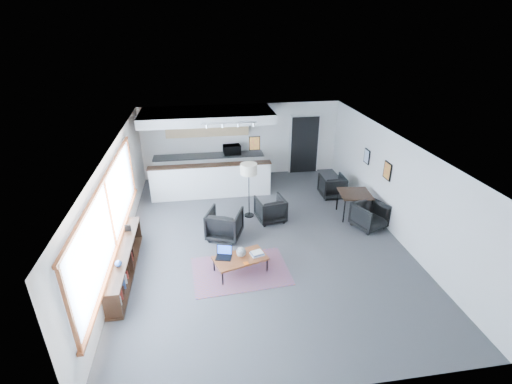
{
  "coord_description": "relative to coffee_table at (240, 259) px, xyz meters",
  "views": [
    {
      "loc": [
        -1.43,
        -8.2,
        5.28
      ],
      "look_at": [
        -0.11,
        0.4,
        1.18
      ],
      "focal_mm": 26.0,
      "sensor_mm": 36.0,
      "label": 1
    }
  ],
  "objects": [
    {
      "name": "room",
      "position": [
        0.73,
        1.31,
        0.95
      ],
      "size": [
        7.02,
        9.02,
        2.62
      ],
      "color": "#47474A",
      "rests_on": "ground"
    },
    {
      "name": "window",
      "position": [
        -2.73,
        0.41,
        1.1
      ],
      "size": [
        0.1,
        5.95,
        1.66
      ],
      "color": "#8CBFFF",
      "rests_on": "room"
    },
    {
      "name": "console",
      "position": [
        -2.57,
        0.26,
        -0.03
      ],
      "size": [
        0.35,
        3.0,
        0.8
      ],
      "color": "black",
      "rests_on": "floor"
    },
    {
      "name": "kitchenette",
      "position": [
        -0.47,
        5.02,
        1.02
      ],
      "size": [
        4.2,
        1.96,
        2.6
      ],
      "color": "white",
      "rests_on": "floor"
    },
    {
      "name": "doorway",
      "position": [
        3.03,
        5.73,
        0.72
      ],
      "size": [
        1.1,
        0.12,
        2.15
      ],
      "color": "black",
      "rests_on": "room"
    },
    {
      "name": "track_light",
      "position": [
        0.14,
        3.51,
        2.17
      ],
      "size": [
        1.6,
        0.07,
        0.15
      ],
      "color": "silver",
      "rests_on": "room"
    },
    {
      "name": "wall_art_lower",
      "position": [
        4.2,
        1.71,
        1.2
      ],
      "size": [
        0.03,
        0.38,
        0.48
      ],
      "color": "black",
      "rests_on": "room"
    },
    {
      "name": "wall_art_upper",
      "position": [
        4.2,
        3.01,
        1.15
      ],
      "size": [
        0.03,
        0.34,
        0.44
      ],
      "color": "black",
      "rests_on": "room"
    },
    {
      "name": "kilim_rug",
      "position": [
        -0.0,
        0.0,
        -0.35
      ],
      "size": [
        2.26,
        1.62,
        0.01
      ],
      "rotation": [
        0.0,
        0.0,
        0.07
      ],
      "color": "#6A3F51",
      "rests_on": "floor"
    },
    {
      "name": "coffee_table",
      "position": [
        0.0,
        0.0,
        0.0
      ],
      "size": [
        1.31,
        0.95,
        0.38
      ],
      "rotation": [
        0.0,
        0.0,
        0.3
      ],
      "color": "brown",
      "rests_on": "floor"
    },
    {
      "name": "laptop",
      "position": [
        -0.36,
        0.11,
        0.1
      ],
      "size": [
        0.41,
        0.37,
        0.25
      ],
      "rotation": [
        0.0,
        0.0,
        -0.26
      ],
      "color": "black",
      "rests_on": "coffee_table"
    },
    {
      "name": "ceramic_pot",
      "position": [
        0.02,
        0.05,
        0.14
      ],
      "size": [
        0.23,
        0.23,
        0.23
      ],
      "rotation": [
        0.0,
        0.0,
        0.29
      ],
      "color": "gray",
      "rests_on": "coffee_table"
    },
    {
      "name": "book_stack",
      "position": [
        0.39,
        0.04,
        0.07
      ],
      "size": [
        0.34,
        0.3,
        0.09
      ],
      "rotation": [
        0.0,
        0.0,
        0.28
      ],
      "color": "silver",
      "rests_on": "coffee_table"
    },
    {
      "name": "coaster",
      "position": [
        0.1,
        -0.24,
        0.03
      ],
      "size": [
        0.13,
        0.13,
        0.01
      ],
      "rotation": [
        0.0,
        0.0,
        0.26
      ],
      "color": "#E5590C",
      "rests_on": "coffee_table"
    },
    {
      "name": "armchair_left",
      "position": [
        -0.24,
        1.54,
        0.08
      ],
      "size": [
        1.06,
        1.03,
        0.86
      ],
      "primitive_type": "imported",
      "rotation": [
        0.0,
        0.0,
        2.78
      ],
      "color": "black",
      "rests_on": "floor"
    },
    {
      "name": "armchair_right",
      "position": [
        1.12,
        2.24,
        0.03
      ],
      "size": [
        0.87,
        0.83,
        0.78
      ],
      "primitive_type": "imported",
      "rotation": [
        0.0,
        0.0,
        3.32
      ],
      "color": "black",
      "rests_on": "floor"
    },
    {
      "name": "floor_lamp",
      "position": [
        0.55,
        2.59,
        1.06
      ],
      "size": [
        0.48,
        0.48,
        1.63
      ],
      "rotation": [
        0.0,
        0.0,
        -0.03
      ],
      "color": "black",
      "rests_on": "floor"
    },
    {
      "name": "dining_table",
      "position": [
        3.57,
        2.14,
        0.31
      ],
      "size": [
        0.95,
        0.95,
        0.73
      ],
      "rotation": [
        0.0,
        0.0,
        -0.1
      ],
      "color": "black",
      "rests_on": "floor"
    },
    {
      "name": "dining_chair_near",
      "position": [
        3.73,
        1.43,
        -0.01
      ],
      "size": [
        0.86,
        0.83,
        0.69
      ],
      "primitive_type": "imported",
      "rotation": [
        0.0,
        0.0,
        0.4
      ],
      "color": "black",
      "rests_on": "floor"
    },
    {
      "name": "dining_chair_far",
      "position": [
        3.39,
        3.52,
        -0.02
      ],
      "size": [
        0.65,
        0.6,
        0.66
      ],
      "primitive_type": "imported",
      "rotation": [
        0.0,
        0.0,
        3.13
      ],
      "color": "black",
      "rests_on": "floor"
    },
    {
      "name": "microwave",
      "position": [
        0.34,
        5.46,
        0.77
      ],
      "size": [
        0.61,
        0.39,
        0.39
      ],
      "primitive_type": "imported",
      "rotation": [
        0.0,
        0.0,
        0.12
      ],
      "color": "black",
      "rests_on": "kitchenette"
    }
  ]
}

